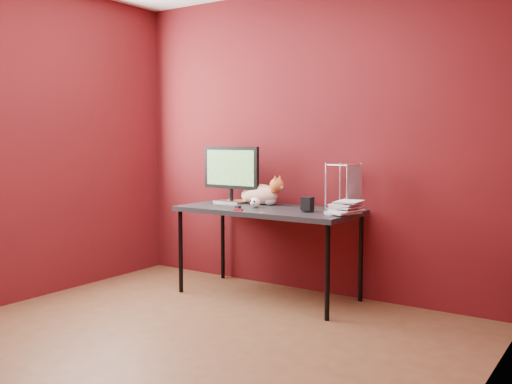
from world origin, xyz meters
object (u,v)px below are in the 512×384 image
Objects in this scene: cat at (261,194)px; monitor at (231,172)px; skull_mug at (255,202)px; speaker at (307,205)px; book_stack at (338,135)px; desk at (268,214)px.

monitor is at bearing -158.58° from cat.
monitor reaches higher than skull_mug.
book_stack is at bearing 10.68° from speaker.
cat is 0.64m from speaker.
monitor is 0.49× the size of book_stack.
speaker is (0.59, -0.24, -0.04)m from cat.
book_stack reaches higher than skull_mug.
desk is 0.41m from speaker.
skull_mug is 0.75× the size of speaker.
desk is at bearing 179.07° from book_stack.
desk is at bearing -34.32° from cat.
skull_mug reaches higher than desk.
book_stack is (1.10, -0.13, 0.32)m from monitor.
cat is 4.82× the size of speaker.
skull_mug is at bearing -57.95° from cat.
speaker is at bearing 5.66° from skull_mug.
book_stack reaches higher than desk.
skull_mug is 0.07× the size of book_stack.
book_stack is (0.23, 0.04, 0.54)m from speaker.
monitor reaches higher than cat.
monitor is (-0.47, 0.12, 0.33)m from desk.
monitor is at bearing 165.17° from desk.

